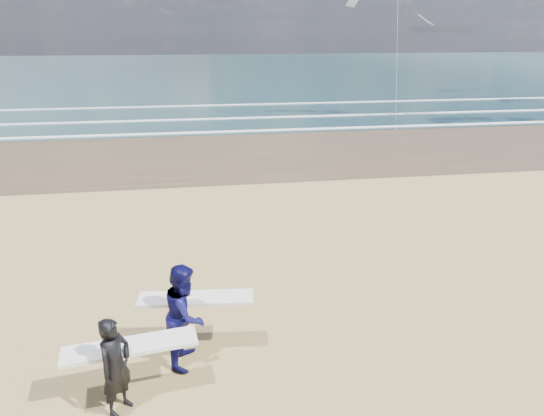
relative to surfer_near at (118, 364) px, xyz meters
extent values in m
cube|color=#493927|center=(21.11, 18.03, -0.88)|extent=(220.00, 12.00, 0.01)
cube|color=#1A373B|center=(21.11, 72.03, -0.88)|extent=(220.00, 100.00, 0.02)
cube|color=white|center=(21.11, 22.83, -0.84)|extent=(220.00, 0.50, 0.05)
cube|color=white|center=(21.11, 27.53, -0.84)|extent=(220.00, 0.50, 0.05)
cube|color=white|center=(21.11, 34.03, -0.84)|extent=(220.00, 0.50, 0.05)
imported|color=black|center=(-0.03, -0.05, -0.02)|extent=(0.69, 0.76, 1.74)
cube|color=white|center=(0.17, 0.30, 0.10)|extent=(2.25, 0.81, 0.07)
imported|color=#0D0B42|center=(1.07, 1.11, 0.11)|extent=(0.96, 1.12, 2.00)
cube|color=white|center=(1.27, 1.46, 0.23)|extent=(2.24, 0.74, 0.07)
cube|color=slate|center=(13.90, 21.97, -0.84)|extent=(0.12, 0.12, 0.10)
camera|label=1|loc=(1.44, -6.76, 5.06)|focal=32.00mm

